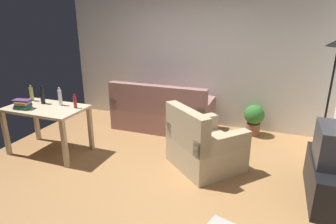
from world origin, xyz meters
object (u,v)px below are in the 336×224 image
potted_plant (254,118)px  book_stack (23,104)px  bottle_dark (42,96)px  bottle_clear (60,97)px  bottle_red (75,102)px  desk (46,114)px  bottle_squat (31,94)px  tv_stand (329,180)px  couch (162,114)px  torchiere_lamp (334,69)px  armchair (203,146)px  tv (336,145)px

potted_plant → book_stack: size_ratio=2.05×
bottle_dark → bottle_clear: bearing=4.3°
bottle_clear → bottle_red: size_ratio=1.31×
desk → potted_plant: 3.53m
bottle_squat → bottle_red: (0.91, -0.08, -0.02)m
bottle_squat → tv_stand: bearing=-0.5°
bottle_dark → book_stack: bottle_dark is taller
bottle_dark → bottle_clear: size_ratio=1.01×
bottle_dark → bottle_red: size_ratio=1.33×
couch → bottle_squat: bearing=37.5°
torchiere_lamp → armchair: 2.06m
couch → tv_stand: couch is taller
desk → bottle_red: size_ratio=5.52×
torchiere_lamp → potted_plant: (-1.01, 0.75, -1.08)m
tv → bottle_dark: 4.15m
desk → tv_stand: bearing=2.9°
tv → bottle_squat: bottle_squat is taller
armchair → bottle_squat: bearing=45.3°
tv_stand → desk: 4.01m
armchair → bottle_dark: bearing=47.2°
bottle_squat → tv: bearing=-0.5°
desk → book_stack: book_stack is taller
tv_stand → book_stack: size_ratio=3.96×
tv → bottle_clear: (-3.83, -0.00, 0.19)m
tv → bottle_red: bottle_red is taller
desk → bottle_squat: bottle_squat is taller
desk → potted_plant: bearing=32.6°
potted_plant → bottle_clear: (-2.82, -1.70, 0.56)m
torchiere_lamp → armchair: size_ratio=1.47×
torchiere_lamp → bottle_red: torchiere_lamp is taller
bottle_dark → bottle_red: bottle_dark is taller
armchair → potted_plant: bearing=-70.3°
bottle_red → book_stack: size_ratio=0.79×
tv_stand → bottle_red: bearing=90.6°
bottle_squat → bottle_clear: 0.61m
bottle_squat → book_stack: (0.20, -0.38, -0.05)m
potted_plant → tv: bearing=-59.3°
potted_plant → bottle_dark: (-3.14, -1.73, 0.56)m
potted_plant → bottle_clear: 3.34m
book_stack → tv_stand: bearing=4.6°
tv → desk: (-3.99, -0.16, -0.05)m
desk → bottle_squat: 0.54m
tv_stand → bottle_dark: bottle_dark is taller
torchiere_lamp → potted_plant: 1.66m
couch → bottle_red: size_ratio=8.43×
potted_plant → bottle_red: bottle_red is taller
bottle_clear → tv: bearing=0.1°
tv → potted_plant: size_ratio=1.05×
potted_plant → book_stack: (-3.23, -2.04, 0.50)m
tv_stand → potted_plant: potted_plant is taller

